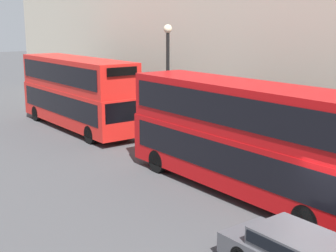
# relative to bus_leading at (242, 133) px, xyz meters

# --- Properties ---
(ground_plane) EXTENTS (200.00, 200.00, 0.00)m
(ground_plane) POSITION_rel_bus_leading_xyz_m (-1.60, -4.93, -2.34)
(ground_plane) COLOR #424244
(bus_leading) EXTENTS (2.59, 11.02, 4.24)m
(bus_leading) POSITION_rel_bus_leading_xyz_m (0.00, 0.00, 0.00)
(bus_leading) COLOR #B20C0F
(bus_leading) RESTS_ON ground
(bus_second_in_queue) EXTENTS (2.59, 10.79, 4.35)m
(bus_second_in_queue) POSITION_rel_bus_leading_xyz_m (0.00, 13.93, 0.05)
(bus_second_in_queue) COLOR red
(bus_second_in_queue) RESTS_ON ground
(street_lamp) EXTENTS (0.44, 0.44, 6.34)m
(street_lamp) POSITION_rel_bus_leading_xyz_m (2.11, 7.47, 1.58)
(street_lamp) COLOR black
(street_lamp) RESTS_ON ground
(pedestrian) EXTENTS (0.36, 0.36, 1.56)m
(pedestrian) POSITION_rel_bus_leading_xyz_m (2.40, 11.23, -1.63)
(pedestrian) COLOR #334C6B
(pedestrian) RESTS_ON ground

